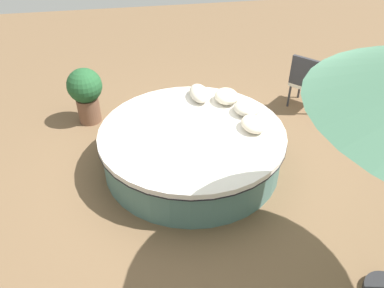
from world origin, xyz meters
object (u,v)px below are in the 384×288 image
(throw_pillow_2, at_px, (226,96))
(planter, at_px, (86,92))
(throw_pillow_0, at_px, (253,124))
(throw_pillow_1, at_px, (247,108))
(throw_pillow_3, at_px, (199,93))
(patio_chair, at_px, (307,79))
(round_bed, at_px, (192,147))

(throw_pillow_2, relative_size, planter, 0.45)
(throw_pillow_0, xyz_separation_m, throw_pillow_1, (-0.41, 0.04, 0.01))
(throw_pillow_1, height_order, throw_pillow_3, same)
(planter, bearing_deg, patio_chair, 86.13)
(throw_pillow_1, height_order, planter, planter)
(throw_pillow_3, bearing_deg, patio_chair, 100.64)
(throw_pillow_0, xyz_separation_m, throw_pillow_3, (-0.98, -0.56, 0.01))
(throw_pillow_0, distance_m, patio_chair, 1.95)
(round_bed, xyz_separation_m, throw_pillow_1, (-0.29, 0.87, 0.38))
(throw_pillow_1, relative_size, throw_pillow_2, 0.95)
(throw_pillow_2, distance_m, planter, 2.29)
(round_bed, height_order, throw_pillow_1, throw_pillow_1)
(throw_pillow_2, bearing_deg, throw_pillow_0, 12.23)
(round_bed, height_order, throw_pillow_0, throw_pillow_0)
(throw_pillow_2, bearing_deg, throw_pillow_3, -115.95)
(throw_pillow_2, relative_size, throw_pillow_3, 0.79)
(planter, bearing_deg, throw_pillow_1, 63.28)
(round_bed, xyz_separation_m, throw_pillow_0, (0.13, 0.83, 0.37))
(throw_pillow_3, bearing_deg, throw_pillow_1, 46.57)
(round_bed, distance_m, throw_pillow_3, 0.97)
(throw_pillow_1, height_order, patio_chair, patio_chair)
(throw_pillow_1, bearing_deg, planter, -116.72)
(throw_pillow_2, height_order, throw_pillow_3, throw_pillow_2)
(throw_pillow_0, distance_m, throw_pillow_3, 1.12)
(throw_pillow_3, bearing_deg, round_bed, -17.64)
(throw_pillow_2, xyz_separation_m, patio_chair, (-0.56, 1.58, -0.13))
(throw_pillow_2, bearing_deg, planter, -110.66)
(throw_pillow_3, xyz_separation_m, planter, (-0.62, -1.76, -0.13))
(patio_chair, bearing_deg, planter, -134.16)
(patio_chair, bearing_deg, round_bed, -101.68)
(patio_chair, relative_size, planter, 1.03)
(round_bed, distance_m, patio_chair, 2.56)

